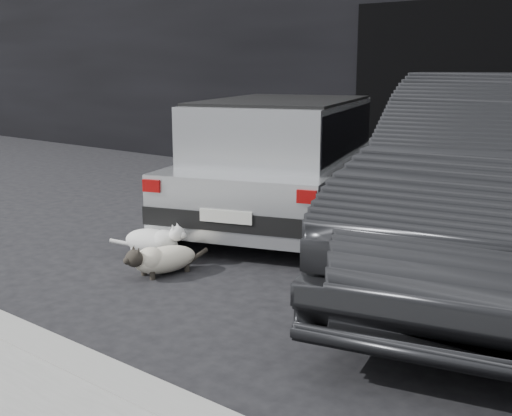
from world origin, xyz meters
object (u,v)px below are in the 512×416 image
Objects in this scene: cat_siamese at (160,259)px; cat_white at (155,241)px; second_car at (507,178)px; silver_hatchback at (286,155)px.

cat_siamese is 0.43m from cat_white.
second_car reaches higher than cat_siamese.
second_car is 6.01× the size of cat_siamese.
silver_hatchback is 2.35m from cat_siamese.
second_car is (2.57, -0.46, 0.09)m from silver_hatchback.
second_car reaches higher than cat_white.
second_car is 3.08m from cat_white.
cat_siamese is (0.33, -2.24, -0.62)m from silver_hatchback.
second_car is 6.64× the size of cat_white.
cat_white is at bearing -24.38° from cat_siamese.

